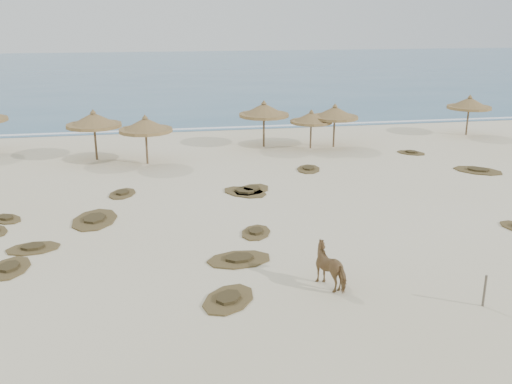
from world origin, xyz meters
TOP-DOWN VIEW (x-y plane):
  - ground at (0.00, 0.00)m, footprint 160.00×160.00m
  - ocean at (0.00, 75.00)m, footprint 200.00×100.00m
  - foam_line at (0.00, 26.00)m, footprint 70.00×0.60m
  - palapa_1 at (-8.82, 17.26)m, footprint 3.58×3.58m
  - palapa_2 at (-5.75, 15.63)m, footprint 3.35×3.35m
  - palapa_3 at (2.03, 18.91)m, footprint 4.25×4.25m
  - palapa_4 at (5.01, 17.86)m, footprint 3.50×3.50m
  - palapa_5 at (6.66, 17.96)m, footprint 3.72×3.72m
  - palapa_6 at (17.61, 19.98)m, footprint 4.10×4.10m
  - horse at (0.13, -1.86)m, footprint 1.39×1.81m
  - fence_post_near at (4.28, -4.05)m, footprint 0.10×0.10m
  - scrub_0 at (-10.61, 1.43)m, footprint 1.64×2.25m
  - scrub_1 at (-8.07, 6.01)m, footprint 2.36×3.17m
  - scrub_2 at (-1.45, 3.22)m, footprint 1.75×2.10m
  - scrub_3 at (-0.98, 8.78)m, footprint 2.82×2.88m
  - scrub_5 at (12.83, 10.42)m, footprint 3.21×3.14m
  - scrub_6 at (-7.02, 9.65)m, footprint 1.75×2.18m
  - scrub_7 at (3.38, 12.51)m, footprint 1.90×2.36m
  - scrub_8 at (-11.88, 6.83)m, footprint 1.91×1.96m
  - scrub_9 at (-2.55, 0.69)m, footprint 2.57×1.83m
  - scrub_10 at (11.01, 15.22)m, footprint 2.14×2.12m
  - scrub_11 at (-3.35, -2.26)m, footprint 2.44×2.64m
  - scrub_13 at (-0.57, 9.08)m, footprint 2.69×2.76m
  - scrub_14 at (-10.12, 3.17)m, footprint 2.19×1.59m

SIDE VIEW (x-z plane):
  - ground at x=0.00m, z-range 0.00..0.00m
  - ocean at x=0.00m, z-range 0.00..0.01m
  - foam_line at x=0.00m, z-range 0.00..0.01m
  - scrub_13 at x=-0.57m, z-range -0.03..0.13m
  - scrub_0 at x=-10.61m, z-range -0.03..0.13m
  - scrub_1 at x=-8.07m, z-range -0.03..0.13m
  - scrub_2 at x=-1.45m, z-range -0.03..0.13m
  - scrub_3 at x=-0.98m, z-range -0.03..0.13m
  - scrub_5 at x=12.83m, z-range -0.03..0.13m
  - scrub_8 at x=-11.88m, z-range -0.03..0.13m
  - scrub_9 at x=-2.55m, z-range -0.03..0.13m
  - scrub_6 at x=-7.02m, z-range -0.03..0.13m
  - scrub_7 at x=3.38m, z-range -0.03..0.13m
  - scrub_11 at x=-3.35m, z-range -0.03..0.13m
  - scrub_14 at x=-10.12m, z-range -0.03..0.13m
  - scrub_10 at x=11.01m, z-range -0.03..0.13m
  - fence_post_near at x=4.28m, z-range 0.00..1.03m
  - horse at x=0.13m, z-range 0.00..1.39m
  - palapa_4 at x=5.01m, z-range 0.72..3.34m
  - palapa_5 at x=6.66m, z-range 0.81..3.76m
  - palapa_2 at x=-5.75m, z-range 0.82..3.81m
  - palapa_6 at x=17.61m, z-range 0.83..3.82m
  - palapa_1 at x=-8.82m, z-range 0.86..3.99m
  - palapa_3 at x=2.03m, z-range 0.87..4.02m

